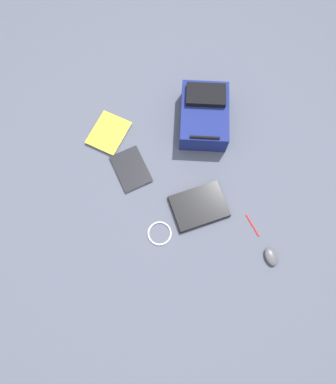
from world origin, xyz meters
name	(u,v)px	position (x,y,z in m)	size (l,w,h in m)	color
ground_plane	(166,188)	(0.00, 0.00, 0.00)	(4.01, 4.01, 0.00)	#4C5160
backpack	(204,115)	(-0.33, -0.41, 0.08)	(0.39, 0.48, 0.19)	navy
laptop	(199,206)	(-0.17, 0.16, 0.02)	(0.35, 0.28, 0.03)	black
book_comic	(131,169)	(0.19, -0.16, 0.01)	(0.25, 0.30, 0.02)	silver
book_manual	(109,133)	(0.30, -0.44, 0.01)	(0.32, 0.33, 0.02)	silver
computer_mouse	(271,257)	(-0.52, 0.54, 0.02)	(0.07, 0.11, 0.04)	#4C4C51
cable_coil	(160,233)	(0.09, 0.27, 0.01)	(0.14, 0.14, 0.01)	silver
pen_black	(253,225)	(-0.46, 0.34, 0.00)	(0.01, 0.01, 0.15)	red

